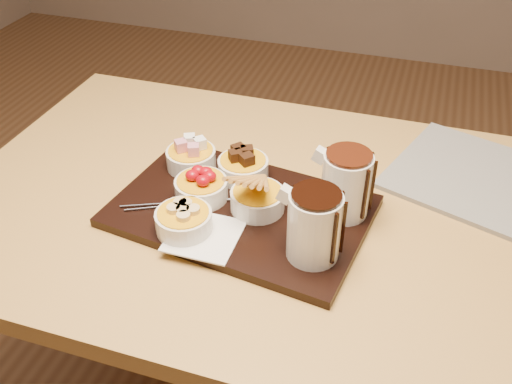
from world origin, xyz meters
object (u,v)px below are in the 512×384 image
(pitcher_dark_chocolate, at_px, (314,226))
(pitcher_milk_chocolate, at_px, (346,185))
(dining_table, at_px, (261,239))
(serving_board, at_px, (241,211))
(bowl_strawberries, at_px, (201,189))
(newspaper, at_px, (489,182))

(pitcher_dark_chocolate, xyz_separation_m, pitcher_milk_chocolate, (0.03, 0.13, 0.00))
(dining_table, height_order, serving_board, serving_board)
(serving_board, relative_size, bowl_strawberries, 4.60)
(pitcher_milk_chocolate, bearing_deg, dining_table, -174.29)
(pitcher_dark_chocolate, bearing_deg, newspaper, 56.36)
(pitcher_milk_chocolate, bearing_deg, serving_board, -158.20)
(serving_board, height_order, pitcher_milk_chocolate, pitcher_milk_chocolate)
(dining_table, distance_m, newspaper, 0.47)
(pitcher_dark_chocolate, bearing_deg, bowl_strawberries, 167.35)
(pitcher_dark_chocolate, relative_size, newspaper, 0.33)
(serving_board, distance_m, pitcher_dark_chocolate, 0.19)
(bowl_strawberries, bearing_deg, pitcher_milk_chocolate, 8.46)
(newspaper, bearing_deg, serving_board, -132.44)
(serving_board, bearing_deg, bowl_strawberries, -176.42)
(dining_table, xyz_separation_m, serving_board, (-0.02, -0.05, 0.11))
(pitcher_dark_chocolate, bearing_deg, pitcher_milk_chocolate, 85.60)
(bowl_strawberries, xyz_separation_m, newspaper, (0.52, 0.24, -0.03))
(pitcher_milk_chocolate, height_order, newspaper, pitcher_milk_chocolate)
(dining_table, xyz_separation_m, bowl_strawberries, (-0.10, -0.05, 0.14))
(bowl_strawberries, height_order, pitcher_milk_chocolate, pitcher_milk_chocolate)
(dining_table, xyz_separation_m, pitcher_dark_chocolate, (0.13, -0.13, 0.18))
(pitcher_dark_chocolate, height_order, newspaper, pitcher_dark_chocolate)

